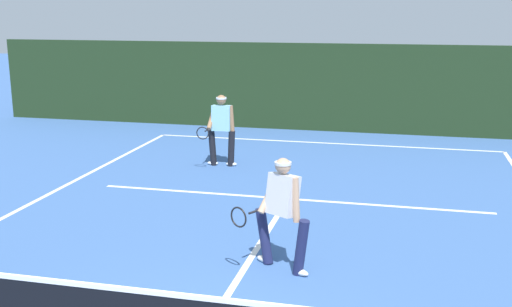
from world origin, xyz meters
TOP-DOWN VIEW (x-y plane):
  - court_line_baseline_far at (0.00, 11.55)m, footprint 9.41×0.10m
  - court_line_service at (0.00, 6.29)m, footprint 7.67×0.10m
  - court_line_centre at (0.00, 3.20)m, footprint 0.10×6.40m
  - player_near at (0.51, 3.01)m, footprint 1.11×0.80m
  - player_far at (-2.00, 8.50)m, footprint 0.77×0.90m
  - tennis_ball at (-2.98, 1.62)m, footprint 0.07×0.07m
  - back_fence_windscreen at (0.00, 13.31)m, footprint 21.68×0.12m

SIDE VIEW (x-z plane):
  - court_line_baseline_far at x=0.00m, z-range 0.00..0.01m
  - court_line_service at x=0.00m, z-range 0.00..0.01m
  - court_line_centre at x=0.00m, z-range 0.00..0.01m
  - tennis_ball at x=-2.98m, z-range 0.00..0.07m
  - player_near at x=0.51m, z-range 0.08..1.71m
  - player_far at x=-2.00m, z-range 0.09..1.77m
  - back_fence_windscreen at x=0.00m, z-range 0.00..2.62m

